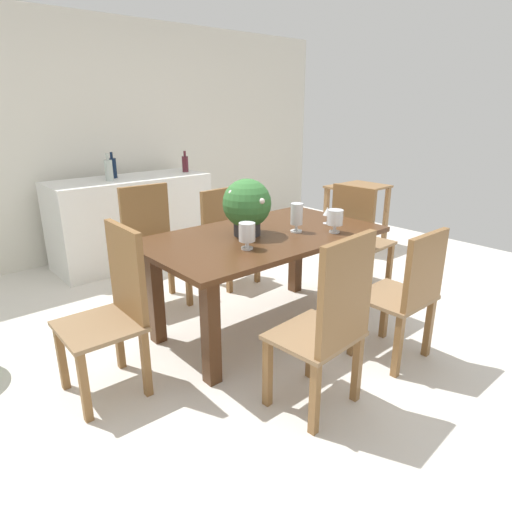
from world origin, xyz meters
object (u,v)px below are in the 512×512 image
Objects in this scene: crystal_vase_center_near at (247,233)px; wine_glass at (327,212)px; chair_far_left at (151,240)px; wine_bottle_amber at (109,170)px; crystal_vase_left at (335,218)px; chair_near_right at (408,291)px; dining_table at (262,249)px; chair_near_left at (331,320)px; kitchen_counter at (132,220)px; crystal_vase_right at (297,215)px; chair_head_end at (114,304)px; chair_foot_end at (357,234)px; flower_centerpiece at (247,205)px; wine_bottle_tall at (185,164)px; side_table at (357,201)px; wine_bottle_clear at (113,168)px; chair_far_right at (225,231)px.

crystal_vase_center_near is 1.30× the size of wine_glass.
chair_far_left is 3.72× the size of wine_bottle_amber.
crystal_vase_left is (0.83, -1.32, 0.31)m from chair_far_left.
chair_near_right is at bearing -77.78° from wine_bottle_amber.
wine_glass is at bearing -11.23° from dining_table.
chair_near_left reaches higher than kitchen_counter.
crystal_vase_right is at bearing 8.16° from crystal_vase_center_near.
chair_head_end reaches higher than crystal_vase_center_near.
flower_centerpiece reaches higher than chair_foot_end.
wine_bottle_amber is (0.91, 2.07, 0.49)m from chair_head_end.
wine_bottle_tall is at bearing 84.28° from crystal_vase_left.
dining_table is 1.69× the size of chair_near_left.
wine_bottle_tall is at bearing -113.23° from chair_near_left.
wine_bottle_amber is (-0.70, 2.39, 0.17)m from crystal_vase_left.
wine_glass is 1.98m from side_table.
kitchen_counter is (-0.62, 2.26, -0.40)m from wine_glass.
kitchen_counter is 0.60m from wine_bottle_clear.
chair_foot_end is 2.23m from wine_bottle_tall.
chair_head_end is at bearing -131.20° from wine_bottle_tall.
chair_near_right is 0.76m from crystal_vase_left.
flower_centerpiece reaches higher than dining_table.
chair_near_right is at bearing 59.01° from chair_head_end.
crystal_vase_left is (-0.74, -0.32, 0.33)m from chair_foot_end.
flower_centerpiece is (0.30, -0.94, 0.42)m from chair_far_left.
flower_centerpiece reaches higher than kitchen_counter.
chair_near_left is 3.11m from wine_bottle_amber.
chair_foot_end is at bearing -59.27° from wine_bottle_clear.
chair_near_left is at bearing -92.47° from wine_bottle_amber.
crystal_vase_right is at bearing -102.61° from chair_far_right.
chair_foot_end is at bearing -55.39° from wine_bottle_amber.
chair_near_right is 0.55× the size of kitchen_counter.
crystal_vase_center_near is 2.40m from kitchen_counter.
flower_centerpiece is at bearing 151.17° from crystal_vase_right.
dining_table is 4.32× the size of flower_centerpiece.
chair_far_left is 3.82× the size of wine_bottle_clear.
wine_bottle_tall is at bearing 66.76° from crystal_vase_center_near.
side_table is at bearing 104.84° from chair_head_end.
wine_glass is at bearing -150.63° from side_table.
chair_foot_end is 3.70× the size of wine_bottle_clear.
chair_head_end is 1.34× the size of side_table.
kitchen_counter is 7.04× the size of wine_bottle_tall.
wine_bottle_amber reaches higher than wine_bottle_clear.
wine_bottle_amber is (-0.66, 1.08, 0.54)m from chair_far_right.
chair_head_end is at bearing 176.25° from wine_glass.
wine_bottle_tall is at bearing 69.27° from flower_centerpiece.
wine_bottle_amber is at bearing -162.70° from kitchen_counter.
chair_far_left is at bearing 111.61° from dining_table.
crystal_vase_center_near reaches higher than chair_near_right.
crystal_vase_center_near is at bearing -174.48° from wine_glass.
crystal_vase_right is 0.80× the size of wine_bottle_clear.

